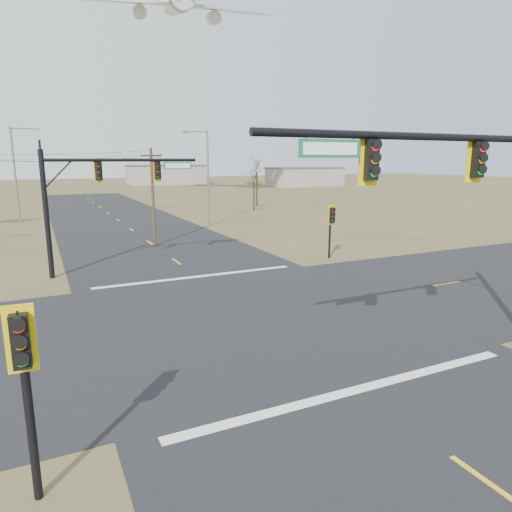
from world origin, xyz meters
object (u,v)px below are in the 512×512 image
at_px(pedestal_signal_sw, 23,360).
at_px(streetlight_c, 17,170).
at_px(pedestal_signal_ne, 332,219).
at_px(mast_arm_near, 486,193).
at_px(bare_tree_d, 257,164).
at_px(mast_arm_far, 98,185).
at_px(bare_tree_c, 254,176).
at_px(utility_pole_near, 153,195).
at_px(streetlight_a, 206,173).

relative_size(pedestal_signal_sw, streetlight_c, 0.41).
relative_size(pedestal_signal_ne, pedestal_signal_sw, 0.89).
xyz_separation_m(mast_arm_near, bare_tree_d, (17.02, 51.48, 0.33)).
relative_size(mast_arm_far, bare_tree_c, 1.54).
bearing_deg(bare_tree_d, streetlight_c, -169.68).
distance_m(mast_arm_far, bare_tree_c, 35.62).
xyz_separation_m(pedestal_signal_ne, streetlight_c, (-19.80, 29.57, 2.93)).
relative_size(mast_arm_far, pedestal_signal_sw, 2.16).
bearing_deg(utility_pole_near, pedestal_signal_ne, -45.67).
bearing_deg(pedestal_signal_ne, bare_tree_c, 66.18).
xyz_separation_m(mast_arm_near, utility_pole_near, (-4.17, 26.40, -1.74)).
height_order(mast_arm_far, bare_tree_d, bare_tree_d).
bearing_deg(bare_tree_c, pedestal_signal_sw, -120.05).
height_order(pedestal_signal_sw, streetlight_c, streetlight_c).
height_order(streetlight_c, bare_tree_d, streetlight_c).
distance_m(mast_arm_far, streetlight_c, 27.35).
xyz_separation_m(mast_arm_near, streetlight_c, (-14.05, 45.82, -0.08)).
height_order(mast_arm_near, utility_pole_near, mast_arm_near).
xyz_separation_m(pedestal_signal_ne, bare_tree_c, (8.20, 29.78, 1.85)).
xyz_separation_m(mast_arm_far, bare_tree_d, (26.15, 32.56, 0.81)).
bearing_deg(streetlight_a, mast_arm_near, -88.35).
xyz_separation_m(pedestal_signal_sw, utility_pole_near, (8.81, 26.91, 0.97)).
bearing_deg(pedestal_signal_sw, pedestal_signal_ne, 45.09).
distance_m(pedestal_signal_ne, streetlight_a, 19.28).
bearing_deg(pedestal_signal_ne, streetlight_c, 115.39).
relative_size(pedestal_signal_ne, bare_tree_c, 0.64).
bearing_deg(mast_arm_far, pedestal_signal_sw, -125.37).
relative_size(utility_pole_near, streetlight_c, 0.75).
distance_m(streetlight_a, bare_tree_c, 15.13).
distance_m(mast_arm_near, mast_arm_far, 21.01).
bearing_deg(streetlight_c, bare_tree_c, 17.86).
distance_m(pedestal_signal_sw, streetlight_c, 46.41).
relative_size(utility_pole_near, streetlight_a, 0.79).
bearing_deg(streetlight_c, bare_tree_d, 27.75).
xyz_separation_m(pedestal_signal_ne, utility_pole_near, (-9.92, 10.16, 1.27)).
height_order(pedestal_signal_ne, streetlight_a, streetlight_a).
height_order(mast_arm_near, bare_tree_c, mast_arm_near).
distance_m(streetlight_c, bare_tree_c, 28.02).
height_order(pedestal_signal_ne, pedestal_signal_sw, pedestal_signal_sw).
xyz_separation_m(streetlight_a, bare_tree_c, (10.54, 10.83, -0.81)).
distance_m(mast_arm_near, bare_tree_c, 48.11).
bearing_deg(streetlight_a, pedestal_signal_sw, -107.47).
height_order(mast_arm_near, mast_arm_far, mast_arm_near).
bearing_deg(mast_arm_far, pedestal_signal_ne, -34.33).
height_order(pedestal_signal_sw, bare_tree_d, bare_tree_d).
distance_m(pedestal_signal_sw, bare_tree_d, 60.09).
xyz_separation_m(pedestal_signal_sw, bare_tree_d, (29.99, 51.98, 3.03)).
relative_size(mast_arm_near, streetlight_a, 1.20).
bearing_deg(streetlight_c, mast_arm_far, -62.21).
bearing_deg(pedestal_signal_ne, streetlight_a, 88.61).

